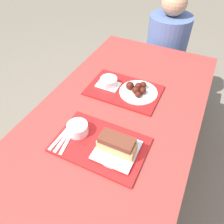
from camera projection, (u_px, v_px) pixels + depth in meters
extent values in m
plane|color=#706656|center=(114.00, 182.00, 1.73)|extent=(12.00, 12.00, 0.00)
cube|color=maroon|center=(114.00, 119.00, 1.21)|extent=(0.88, 1.75, 0.04)
cylinder|color=maroon|center=(113.00, 80.00, 2.10)|extent=(0.07, 0.07, 0.71)
cylinder|color=maroon|center=(193.00, 102.00, 1.87)|extent=(0.07, 0.07, 0.71)
cube|color=maroon|center=(162.00, 67.00, 2.12)|extent=(0.84, 0.28, 0.04)
cylinder|color=maroon|center=(127.00, 76.00, 2.39)|extent=(0.06, 0.06, 0.42)
cylinder|color=maroon|center=(193.00, 95.00, 2.17)|extent=(0.06, 0.06, 0.42)
cube|color=red|center=(100.00, 145.00, 1.05)|extent=(0.44, 0.29, 0.01)
cube|color=red|center=(124.00, 90.00, 1.35)|extent=(0.44, 0.29, 0.01)
cylinder|color=silver|center=(78.00, 129.00, 1.08)|extent=(0.10, 0.10, 0.05)
cylinder|color=beige|center=(77.00, 126.00, 1.07)|extent=(0.09, 0.09, 0.01)
cylinder|color=white|center=(117.00, 151.00, 1.02)|extent=(0.19, 0.19, 0.01)
cube|color=silver|center=(117.00, 150.00, 1.01)|extent=(0.19, 0.19, 0.01)
cube|color=tan|center=(117.00, 146.00, 0.99)|extent=(0.18, 0.07, 0.05)
cube|color=brown|center=(117.00, 140.00, 0.96)|extent=(0.16, 0.08, 0.03)
cube|color=white|center=(64.00, 139.00, 1.07)|extent=(0.03, 0.17, 0.00)
cube|color=white|center=(68.00, 140.00, 1.06)|extent=(0.04, 0.17, 0.00)
cube|color=white|center=(60.00, 137.00, 1.08)|extent=(0.02, 0.17, 0.00)
cube|color=teal|center=(110.00, 135.00, 1.08)|extent=(0.04, 0.03, 0.01)
cylinder|color=silver|center=(109.00, 82.00, 1.35)|extent=(0.10, 0.10, 0.05)
cylinder|color=beige|center=(109.00, 79.00, 1.34)|extent=(0.09, 0.09, 0.01)
cylinder|color=white|center=(138.00, 92.00, 1.32)|extent=(0.23, 0.23, 0.01)
sphere|color=#42140C|center=(143.00, 91.00, 1.29)|extent=(0.04, 0.04, 0.04)
sphere|color=#42140C|center=(143.00, 85.00, 1.33)|extent=(0.04, 0.04, 0.04)
sphere|color=#42140C|center=(138.00, 86.00, 1.32)|extent=(0.05, 0.05, 0.05)
sphere|color=#42140C|center=(130.00, 86.00, 1.32)|extent=(0.05, 0.05, 0.05)
sphere|color=#42140C|center=(136.00, 90.00, 1.29)|extent=(0.05, 0.05, 0.05)
sphere|color=#42140C|center=(138.00, 95.00, 1.27)|extent=(0.04, 0.04, 0.04)
cube|color=white|center=(108.00, 85.00, 1.37)|extent=(0.14, 0.10, 0.01)
cylinder|color=#4C6093|center=(167.00, 42.00, 1.94)|extent=(0.36, 0.36, 0.47)
sphere|color=tan|center=(175.00, 2.00, 1.71)|extent=(0.20, 0.20, 0.20)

